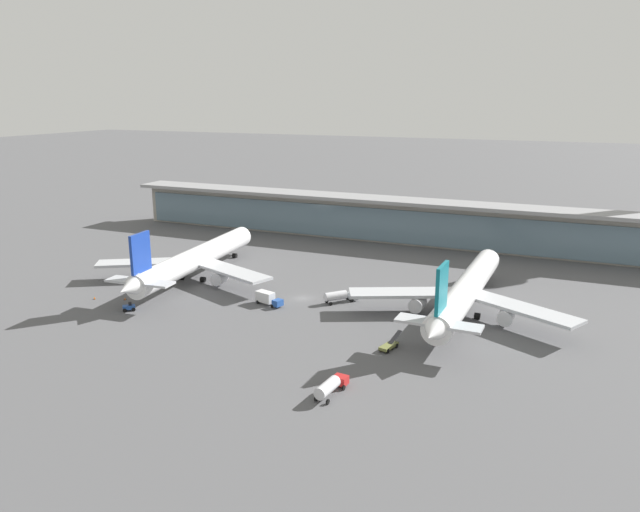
% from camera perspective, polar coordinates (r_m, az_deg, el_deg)
% --- Properties ---
extents(ground_plane, '(1200.00, 1200.00, 0.00)m').
position_cam_1_polar(ground_plane, '(151.58, -1.62, -3.98)').
color(ground_plane, '#515154').
extents(airliner_left_stand, '(51.76, 67.54, 17.97)m').
position_cam_1_polar(airliner_left_stand, '(169.03, -11.67, -0.30)').
color(airliner_left_stand, white).
rests_on(airliner_left_stand, ground).
extents(airliner_centre_stand, '(51.92, 67.41, 17.97)m').
position_cam_1_polar(airliner_centre_stand, '(142.61, 13.44, -3.21)').
color(airliner_centre_stand, white).
rests_on(airliner_centre_stand, ground).
extents(service_truck_near_nose_grey, '(7.37, 7.94, 2.95)m').
position_cam_1_polar(service_truck_near_nose_grey, '(148.00, 1.84, -3.75)').
color(service_truck_near_nose_grey, gray).
rests_on(service_truck_near_nose_grey, ground).
extents(service_truck_under_wing_red, '(3.26, 8.79, 2.95)m').
position_cam_1_polar(service_truck_under_wing_red, '(104.04, 0.98, -12.06)').
color(service_truck_under_wing_red, '#B21E1E').
rests_on(service_truck_under_wing_red, ground).
extents(service_truck_mid_apron_olive, '(2.98, 6.93, 2.70)m').
position_cam_1_polar(service_truck_mid_apron_olive, '(122.67, 6.49, -8.30)').
color(service_truck_mid_apron_olive, olive).
rests_on(service_truck_mid_apron_olive, ground).
extents(service_truck_by_tail_blue, '(7.65, 4.20, 3.10)m').
position_cam_1_polar(service_truck_by_tail_blue, '(147.03, -4.92, -3.93)').
color(service_truck_by_tail_blue, '#234C9E').
rests_on(service_truck_by_tail_blue, ground).
extents(service_truck_on_taxiway_blue, '(3.28, 3.17, 2.05)m').
position_cam_1_polar(service_truck_on_taxiway_blue, '(149.53, -17.43, -4.59)').
color(service_truck_on_taxiway_blue, '#234C9E').
rests_on(service_truck_on_taxiway_blue, ground).
extents(terminal_building, '(195.32, 12.80, 15.20)m').
position_cam_1_polar(terminal_building, '(210.80, 6.15, 3.50)').
color(terminal_building, '#9E998E').
rests_on(terminal_building, ground).
extents(safety_cone_alpha, '(0.62, 0.62, 0.70)m').
position_cam_1_polar(safety_cone_alpha, '(157.76, -17.77, -3.82)').
color(safety_cone_alpha, orange).
rests_on(safety_cone_alpha, ground).
extents(safety_cone_bravo, '(0.62, 0.62, 0.70)m').
position_cam_1_polar(safety_cone_bravo, '(160.78, -20.34, -3.70)').
color(safety_cone_bravo, orange).
rests_on(safety_cone_bravo, ground).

